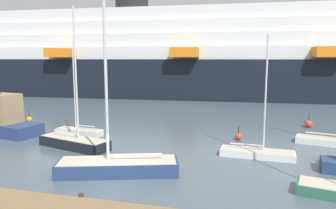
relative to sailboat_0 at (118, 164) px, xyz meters
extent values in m
plane|color=#4C5B66|center=(0.19, -0.94, -0.60)|extent=(600.00, 600.00, 0.00)
cylinder|color=#423323|center=(0.19, -4.82, -0.20)|extent=(0.24, 0.24, 0.81)
cube|color=navy|center=(0.01, 0.00, -0.18)|extent=(7.66, 4.20, 0.84)
cube|color=beige|center=(0.01, 0.00, 0.25)|extent=(7.33, 3.95, 0.04)
cylinder|color=silver|center=(-0.55, -0.17, 6.07)|extent=(0.18, 0.18, 11.67)
cylinder|color=silver|center=(1.03, 0.32, 0.58)|extent=(3.21, 1.12, 0.14)
cube|color=white|center=(8.42, 5.53, -0.35)|extent=(5.28, 1.80, 0.51)
cube|color=beige|center=(8.42, 5.53, -0.08)|extent=(5.06, 1.67, 0.04)
cylinder|color=silver|center=(8.84, 5.50, 4.00)|extent=(0.12, 0.12, 8.19)
cylinder|color=silver|center=(7.67, 5.59, 0.25)|extent=(2.34, 0.26, 0.10)
cube|color=white|center=(-7.49, 8.54, -0.34)|extent=(4.64, 1.73, 0.52)
cube|color=beige|center=(-7.49, 8.54, -0.06)|extent=(4.45, 1.61, 0.04)
cylinder|color=silver|center=(-7.85, 8.58, 3.92)|extent=(0.11, 0.11, 8.02)
cylinder|color=silver|center=(-6.84, 8.46, 0.27)|extent=(2.04, 0.32, 0.09)
cube|color=black|center=(-5.63, 4.47, -0.21)|extent=(6.42, 3.46, 0.78)
cube|color=beige|center=(-5.63, 4.47, 0.20)|extent=(6.14, 3.25, 0.04)
cylinder|color=silver|center=(-5.15, 4.33, 5.24)|extent=(0.15, 0.15, 10.11)
cylinder|color=silver|center=(-6.48, 4.72, 0.53)|extent=(2.70, 0.89, 0.12)
cube|color=white|center=(14.54, 10.21, -0.33)|extent=(5.82, 2.59, 0.54)
cube|color=beige|center=(14.54, 10.21, -0.05)|extent=(5.58, 2.43, 0.04)
cylinder|color=silver|center=(13.74, 10.39, 0.28)|extent=(2.51, 0.67, 0.11)
cube|color=#A3845B|center=(-14.71, 7.05, 1.85)|extent=(3.85, 2.79, 2.66)
sphere|color=orange|center=(-15.89, 12.44, -0.30)|extent=(0.61, 0.61, 0.61)
cylinder|color=black|center=(-15.89, 12.44, 0.35)|extent=(0.06, 0.06, 0.69)
sphere|color=red|center=(6.98, 10.14, -0.31)|extent=(0.59, 0.59, 0.59)
cylinder|color=black|center=(6.98, 10.14, 0.31)|extent=(0.06, 0.06, 0.63)
sphere|color=red|center=(13.83, 17.02, -0.22)|extent=(0.76, 0.76, 0.76)
cylinder|color=black|center=(13.83, 17.02, 0.54)|extent=(0.06, 0.06, 0.76)
cube|color=black|center=(7.95, 43.38, 2.84)|extent=(125.90, 24.69, 6.88)
cube|color=white|center=(7.95, 43.38, 7.40)|extent=(115.79, 22.01, 2.25)
cube|color=white|center=(7.95, 43.38, 9.66)|extent=(108.84, 20.69, 2.25)
cube|color=white|center=(7.95, 43.38, 11.91)|extent=(101.90, 19.37, 2.25)
cube|color=white|center=(7.95, 43.38, 14.16)|extent=(94.95, 18.05, 2.25)
cube|color=orange|center=(-24.31, 32.39, 7.40)|extent=(4.70, 3.76, 1.58)
cube|color=orange|center=(-2.46, 33.65, 7.40)|extent=(4.70, 3.76, 1.58)
cube|color=orange|center=(19.40, 34.91, 7.40)|extent=(4.70, 3.76, 1.58)
camera|label=1|loc=(7.55, -17.40, 6.47)|focal=33.82mm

